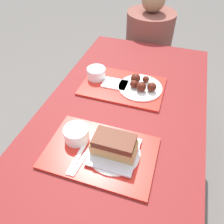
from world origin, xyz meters
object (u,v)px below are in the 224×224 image
Objects in this scene: wings_plate_far at (141,85)px; person_seated_across at (149,40)px; bowl_coleslaw_far at (96,73)px; brisket_sandwich_plate at (114,147)px; tray_near at (100,152)px; tray_far at (123,86)px; bowl_coleslaw_near at (76,133)px.

wings_plate_far is 0.35× the size of person_seated_across.
person_seated_across is (0.16, 0.75, -0.13)m from bowl_coleslaw_far.
brisket_sandwich_plate is at bearing -90.96° from wings_plate_far.
wings_plate_far is at bearing 82.22° from tray_near.
tray_near and tray_far have the same top height.
bowl_coleslaw_far is 0.15× the size of person_seated_across.
bowl_coleslaw_near reaches higher than tray_near.
wings_plate_far is (0.26, -0.02, -0.01)m from bowl_coleslaw_far.
tray_far is 0.17m from bowl_coleslaw_far.
tray_far is at bearing 101.45° from brisket_sandwich_plate.
tray_far is 0.42m from bowl_coleslaw_near.
bowl_coleslaw_near is 0.49× the size of brisket_sandwich_plate.
tray_far is at bearing -175.77° from wings_plate_far.
tray_far is 4.29× the size of bowl_coleslaw_near.
bowl_coleslaw_near is 0.44× the size of wings_plate_far.
wings_plate_far reaches higher than tray_near.
person_seated_across is at bearing 85.99° from bowl_coleslaw_near.
person_seated_across is (-0.09, 0.76, -0.11)m from wings_plate_far.
bowl_coleslaw_near is at bearing 164.27° from tray_near.
bowl_coleslaw_far is at bearing 176.00° from wings_plate_far.
bowl_coleslaw_far is 0.26m from wings_plate_far.
bowl_coleslaw_far is (-0.16, 0.02, 0.04)m from tray_far.
wings_plate_far is at bearing 67.06° from bowl_coleslaw_near.
bowl_coleslaw_far reaches higher than tray_far.
bowl_coleslaw_near is at bearing -94.01° from person_seated_across.
tray_near is 0.66× the size of person_seated_across.
person_seated_across reaches higher than bowl_coleslaw_far.
tray_near is at bearing -88.46° from person_seated_across.
tray_far is at bearing -90.11° from person_seated_across.
bowl_coleslaw_far is at bearing 100.28° from bowl_coleslaw_near.
wings_plate_far reaches higher than tray_far.
tray_near is 4.29× the size of bowl_coleslaw_near.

